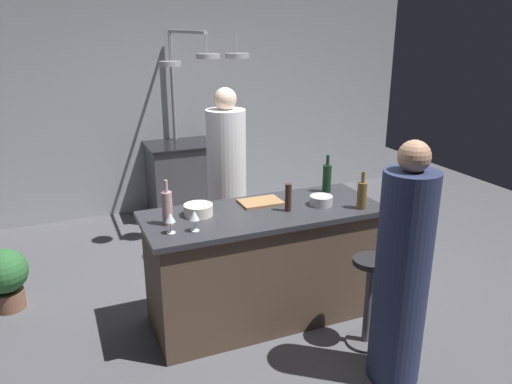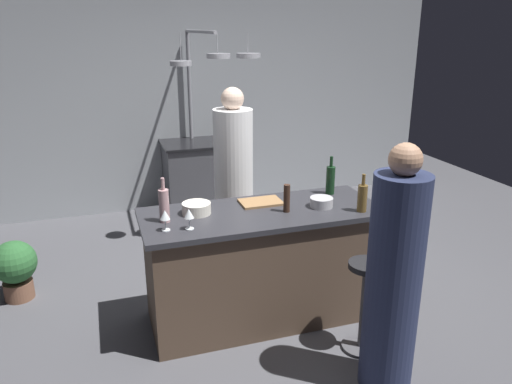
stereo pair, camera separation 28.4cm
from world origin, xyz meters
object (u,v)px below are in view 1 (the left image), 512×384
at_px(cutting_board, 260,202).
at_px(wine_bottle_rose, 167,207).
at_px(wine_bottle_amber, 362,195).
at_px(wine_glass_near_right_guest, 194,216).
at_px(potted_plant, 5,276).
at_px(bar_stool_right, 369,298).
at_px(wine_bottle_red, 327,178).
at_px(mixing_bowl_steel, 321,200).
at_px(stove_range, 182,179).
at_px(pepper_mill, 288,197).
at_px(wine_glass_near_left_guest, 170,218).
at_px(chef, 227,187).
at_px(guest_right, 402,275).
at_px(mixing_bowl_ceramic, 198,210).

bearing_deg(cutting_board, wine_bottle_rose, -168.81).
relative_size(wine_bottle_amber, wine_glass_near_right_guest, 1.97).
bearing_deg(potted_plant, bar_stool_right, -32.21).
bearing_deg(wine_bottle_red, mixing_bowl_steel, -127.42).
bearing_deg(mixing_bowl_steel, stove_range, 100.27).
height_order(bar_stool_right, pepper_mill, pepper_mill).
height_order(wine_bottle_red, wine_bottle_rose, wine_bottle_rose).
distance_m(wine_bottle_rose, mixing_bowl_steel, 1.18).
xyz_separation_m(stove_range, wine_bottle_rose, (-0.72, -2.44, 0.58)).
xyz_separation_m(wine_bottle_rose, wine_glass_near_right_guest, (0.14, -0.19, -0.02)).
xyz_separation_m(pepper_mill, wine_glass_near_left_guest, (-0.90, -0.08, 0.00)).
bearing_deg(bar_stool_right, mixing_bowl_steel, 99.18).
xyz_separation_m(chef, bar_stool_right, (0.49, -1.60, -0.41)).
bearing_deg(wine_bottle_rose, pepper_mill, -5.43).
relative_size(guest_right, potted_plant, 3.07).
bearing_deg(bar_stool_right, wine_bottle_rose, 153.49).
bearing_deg(wine_bottle_amber, potted_plant, 156.05).
relative_size(potted_plant, mixing_bowl_steel, 2.97).
height_order(stove_range, wine_bottle_amber, wine_bottle_amber).
height_order(guest_right, wine_glass_near_left_guest, guest_right).
distance_m(cutting_board, wine_glass_near_left_guest, 0.85).
distance_m(stove_range, guest_right, 3.48).
distance_m(wine_glass_near_left_guest, mixing_bowl_ceramic, 0.37).
xyz_separation_m(cutting_board, wine_bottle_rose, (-0.76, -0.15, 0.12)).
height_order(guest_right, cutting_board, guest_right).
height_order(stove_range, chef, chef).
distance_m(wine_glass_near_left_guest, wine_glass_near_right_guest, 0.16).
relative_size(pepper_mill, wine_bottle_amber, 0.73).
bearing_deg(bar_stool_right, potted_plant, 147.79).
height_order(pepper_mill, wine_bottle_amber, wine_bottle_amber).
bearing_deg(bar_stool_right, cutting_board, 122.74).
height_order(cutting_board, mixing_bowl_ceramic, mixing_bowl_ceramic).
distance_m(stove_range, mixing_bowl_ceramic, 2.45).
bearing_deg(guest_right, cutting_board, 112.13).
relative_size(bar_stool_right, wine_glass_near_left_guest, 4.66).
relative_size(chef, guest_right, 1.07).
relative_size(stove_range, wine_bottle_red, 2.84).
xyz_separation_m(bar_stool_right, wine_glass_near_right_guest, (-1.13, 0.44, 0.63)).
bearing_deg(wine_bottle_amber, bar_stool_right, -111.68).
xyz_separation_m(guest_right, potted_plant, (-2.38, 1.89, -0.44)).
distance_m(chef, bar_stool_right, 1.72).
height_order(wine_bottle_amber, wine_glass_near_right_guest, wine_bottle_amber).
relative_size(bar_stool_right, wine_bottle_amber, 2.37).
height_order(pepper_mill, wine_bottle_rose, wine_bottle_rose).
bearing_deg(potted_plant, wine_bottle_amber, -23.95).
xyz_separation_m(cutting_board, wine_bottle_amber, (0.65, -0.40, 0.10)).
bearing_deg(cutting_board, wine_glass_near_right_guest, -151.56).
distance_m(wine_bottle_amber, wine_glass_near_left_guest, 1.44).
relative_size(bar_stool_right, mixing_bowl_ceramic, 3.22).
relative_size(potted_plant, wine_bottle_rose, 1.62).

